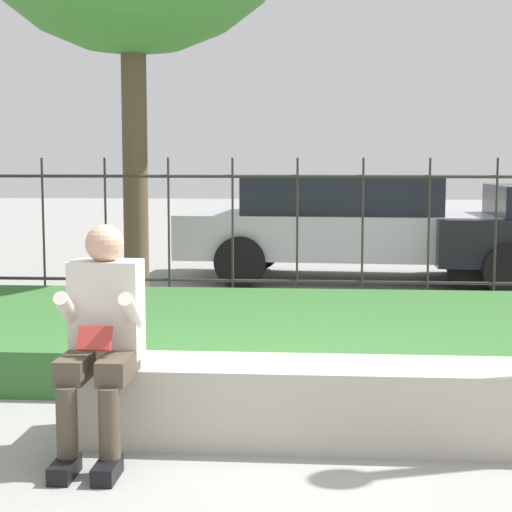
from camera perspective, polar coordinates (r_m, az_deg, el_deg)
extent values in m
plane|color=gray|center=(5.02, 1.20, -12.20)|extent=(60.00, 60.00, 0.00)
cube|color=#B7B2A3|center=(4.94, 4.73, -9.74)|extent=(2.92, 0.53, 0.46)
cube|color=gray|center=(5.00, 4.70, -11.81)|extent=(2.81, 0.48, 0.08)
cube|color=black|center=(4.56, -12.65, -13.71)|extent=(0.11, 0.26, 0.09)
cylinder|color=#4C4233|center=(4.54, -12.49, -10.76)|extent=(0.11, 0.11, 0.37)
cube|color=#4C4233|center=(4.67, -11.81, -7.17)|extent=(0.15, 0.42, 0.13)
cube|color=black|center=(4.50, -9.89, -13.92)|extent=(0.11, 0.26, 0.09)
cylinder|color=#4C4233|center=(4.48, -9.75, -10.93)|extent=(0.11, 0.11, 0.37)
cube|color=#4C4233|center=(4.62, -9.17, -7.29)|extent=(0.15, 0.42, 0.13)
cube|color=beige|center=(4.79, -9.91, -3.50)|extent=(0.38, 0.24, 0.54)
sphere|color=tan|center=(4.72, -10.06, 0.82)|extent=(0.21, 0.21, 0.21)
cylinder|color=beige|center=(4.68, -12.44, -3.54)|extent=(0.08, 0.29, 0.24)
cylinder|color=beige|center=(4.59, -8.34, -3.65)|extent=(0.08, 0.29, 0.24)
cube|color=#B2332D|center=(4.56, -10.70, -5.42)|extent=(0.18, 0.09, 0.13)
cube|color=#33662D|center=(7.10, 2.24, -5.28)|extent=(10.86, 2.99, 0.32)
cylinder|color=#332D28|center=(9.03, 2.75, -1.70)|extent=(8.86, 0.03, 0.03)
cylinder|color=#332D28|center=(8.94, 2.79, 5.32)|extent=(8.86, 0.03, 0.03)
cylinder|color=#332D28|center=(9.46, -13.98, 1.46)|extent=(0.02, 0.02, 1.62)
cylinder|color=#332D28|center=(9.27, -9.98, 1.45)|extent=(0.02, 0.02, 1.62)
cylinder|color=#332D28|center=(9.12, -5.83, 1.44)|extent=(0.02, 0.02, 1.62)
cylinder|color=#332D28|center=(9.02, -1.57, 1.41)|extent=(0.02, 0.02, 1.62)
cylinder|color=#332D28|center=(8.98, 2.76, 1.38)|extent=(0.02, 0.02, 1.62)
cylinder|color=#332D28|center=(8.98, 7.11, 1.34)|extent=(0.02, 0.02, 1.62)
cylinder|color=#332D28|center=(9.04, 11.43, 1.30)|extent=(0.02, 0.02, 1.62)
cylinder|color=#332D28|center=(9.15, 15.67, 1.24)|extent=(0.02, 0.02, 1.62)
cube|color=#B7B7BC|center=(11.48, 6.72, 1.45)|extent=(4.73, 2.07, 0.57)
cube|color=black|center=(11.45, 5.82, 4.12)|extent=(2.63, 1.73, 0.49)
cylinder|color=black|center=(10.70, 14.32, -0.62)|extent=(0.66, 0.24, 0.65)
cylinder|color=black|center=(12.46, 13.39, 0.38)|extent=(0.66, 0.24, 0.65)
cylinder|color=black|center=(10.75, -1.06, -0.38)|extent=(0.66, 0.24, 0.65)
cylinder|color=black|center=(12.50, 0.18, 0.58)|extent=(0.66, 0.24, 0.65)
cylinder|color=black|center=(10.55, 16.43, -0.89)|extent=(0.61, 0.20, 0.61)
cylinder|color=black|center=(12.22, 14.76, 0.13)|extent=(0.61, 0.20, 0.61)
cylinder|color=brown|center=(9.75, -8.09, 7.80)|extent=(0.28, 0.28, 3.69)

